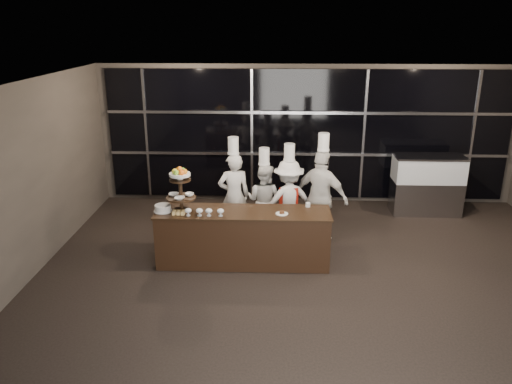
{
  "coord_description": "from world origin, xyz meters",
  "views": [
    {
      "loc": [
        -0.71,
        -5.66,
        3.83
      ],
      "look_at": [
        -1.01,
        2.15,
        1.15
      ],
      "focal_mm": 35.0,
      "sensor_mm": 36.0,
      "label": 1
    }
  ],
  "objects_px": {
    "display_case": "(427,182)",
    "chef_a": "(234,194)",
    "display_stand": "(180,186)",
    "buffet_counter": "(243,237)",
    "chef_b": "(264,199)",
    "layer_cake": "(163,208)",
    "chef_d": "(321,197)",
    "chef_c": "(288,200)"
  },
  "relations": [
    {
      "from": "chef_b",
      "to": "display_stand",
      "type": "bearing_deg",
      "value": -138.94
    },
    {
      "from": "chef_c",
      "to": "chef_b",
      "type": "bearing_deg",
      "value": 158.78
    },
    {
      "from": "layer_cake",
      "to": "chef_a",
      "type": "height_order",
      "value": "chef_a"
    },
    {
      "from": "display_stand",
      "to": "chef_b",
      "type": "xyz_separation_m",
      "value": [
        1.32,
        1.15,
        -0.62
      ]
    },
    {
      "from": "buffet_counter",
      "to": "chef_d",
      "type": "bearing_deg",
      "value": 33.01
    },
    {
      "from": "display_case",
      "to": "chef_b",
      "type": "relative_size",
      "value": 0.84
    },
    {
      "from": "display_stand",
      "to": "display_case",
      "type": "bearing_deg",
      "value": 27.65
    },
    {
      "from": "buffet_counter",
      "to": "layer_cake",
      "type": "height_order",
      "value": "layer_cake"
    },
    {
      "from": "layer_cake",
      "to": "chef_c",
      "type": "bearing_deg",
      "value": 26.48
    },
    {
      "from": "buffet_counter",
      "to": "layer_cake",
      "type": "bearing_deg",
      "value": -177.79
    },
    {
      "from": "layer_cake",
      "to": "chef_b",
      "type": "xyz_separation_m",
      "value": [
        1.61,
        1.2,
        -0.26
      ]
    },
    {
      "from": "display_stand",
      "to": "chef_a",
      "type": "distance_m",
      "value": 1.41
    },
    {
      "from": "layer_cake",
      "to": "chef_d",
      "type": "relative_size",
      "value": 0.15
    },
    {
      "from": "buffet_counter",
      "to": "display_case",
      "type": "height_order",
      "value": "display_case"
    },
    {
      "from": "chef_b",
      "to": "chef_d",
      "type": "bearing_deg",
      "value": -15.12
    },
    {
      "from": "display_case",
      "to": "chef_a",
      "type": "xyz_separation_m",
      "value": [
        -3.9,
        -1.37,
        0.15
      ]
    },
    {
      "from": "chef_b",
      "to": "chef_d",
      "type": "xyz_separation_m",
      "value": [
        1.02,
        -0.28,
        0.17
      ]
    },
    {
      "from": "chef_d",
      "to": "display_case",
      "type": "bearing_deg",
      "value": 34.07
    },
    {
      "from": "display_stand",
      "to": "display_case",
      "type": "height_order",
      "value": "display_stand"
    },
    {
      "from": "display_case",
      "to": "layer_cake",
      "type": "bearing_deg",
      "value": -153.3
    },
    {
      "from": "buffet_counter",
      "to": "chef_b",
      "type": "bearing_deg",
      "value": 74.61
    },
    {
      "from": "buffet_counter",
      "to": "chef_a",
      "type": "height_order",
      "value": "chef_a"
    },
    {
      "from": "layer_cake",
      "to": "chef_c",
      "type": "height_order",
      "value": "chef_c"
    },
    {
      "from": "buffet_counter",
      "to": "display_stand",
      "type": "height_order",
      "value": "display_stand"
    },
    {
      "from": "chef_b",
      "to": "chef_c",
      "type": "relative_size",
      "value": 0.93
    },
    {
      "from": "layer_cake",
      "to": "buffet_counter",
      "type": "bearing_deg",
      "value": 2.21
    },
    {
      "from": "buffet_counter",
      "to": "display_case",
      "type": "relative_size",
      "value": 2.0
    },
    {
      "from": "chef_d",
      "to": "chef_a",
      "type": "bearing_deg",
      "value": 172.62
    },
    {
      "from": "layer_cake",
      "to": "chef_b",
      "type": "relative_size",
      "value": 0.18
    },
    {
      "from": "buffet_counter",
      "to": "chef_a",
      "type": "relative_size",
      "value": 1.49
    },
    {
      "from": "layer_cake",
      "to": "display_stand",
      "type": "bearing_deg",
      "value": 9.63
    },
    {
      "from": "display_stand",
      "to": "chef_d",
      "type": "height_order",
      "value": "chef_d"
    },
    {
      "from": "chef_a",
      "to": "chef_b",
      "type": "xyz_separation_m",
      "value": [
        0.55,
        0.07,
        -0.12
      ]
    },
    {
      "from": "chef_a",
      "to": "chef_d",
      "type": "bearing_deg",
      "value": -7.38
    },
    {
      "from": "chef_b",
      "to": "chef_c",
      "type": "xyz_separation_m",
      "value": [
        0.44,
        -0.17,
        0.05
      ]
    },
    {
      "from": "layer_cake",
      "to": "display_case",
      "type": "xyz_separation_m",
      "value": [
        4.97,
        2.5,
        -0.29
      ]
    },
    {
      "from": "display_stand",
      "to": "display_case",
      "type": "distance_m",
      "value": 5.31
    },
    {
      "from": "chef_c",
      "to": "chef_d",
      "type": "height_order",
      "value": "chef_d"
    },
    {
      "from": "chef_a",
      "to": "chef_d",
      "type": "height_order",
      "value": "chef_d"
    },
    {
      "from": "buffet_counter",
      "to": "chef_c",
      "type": "xyz_separation_m",
      "value": [
        0.76,
        0.97,
        0.3
      ]
    },
    {
      "from": "chef_b",
      "to": "chef_c",
      "type": "bearing_deg",
      "value": -21.22
    },
    {
      "from": "display_case",
      "to": "chef_a",
      "type": "bearing_deg",
      "value": -160.61
    }
  ]
}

